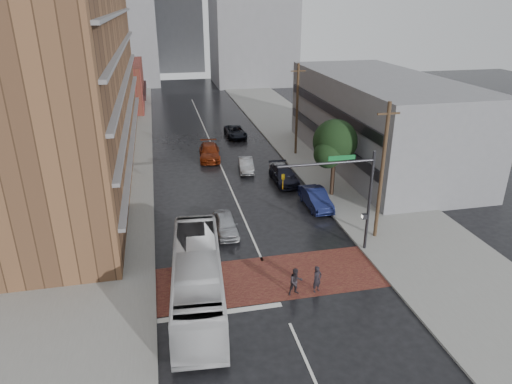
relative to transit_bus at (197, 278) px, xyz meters
name	(u,v)px	position (x,y,z in m)	size (l,w,h in m)	color
ground	(272,282)	(4.59, 1.00, -1.59)	(160.00, 160.00, 0.00)	black
crosswalk	(270,278)	(4.59, 1.50, -1.58)	(14.00, 5.00, 0.02)	brown
sidewalk_west	(109,163)	(-6.91, 26.00, -1.52)	(9.00, 90.00, 0.15)	gray
sidewalk_east	(315,150)	(16.09, 26.00, -1.52)	(9.00, 90.00, 0.15)	gray
apartment_block	(61,25)	(-9.41, 25.00, 12.41)	(10.00, 44.00, 28.00)	brown
storefront_west	(117,85)	(-7.41, 55.00, 1.91)	(8.00, 16.00, 7.00)	maroon
building_east	(379,120)	(21.09, 21.00, 2.91)	(11.00, 26.00, 9.00)	slate
distant_tower_west	(107,1)	(-9.41, 79.00, 14.41)	(18.00, 16.00, 32.00)	slate
distant_tower_center	(176,19)	(4.59, 96.00, 10.41)	(12.00, 10.00, 24.00)	slate
street_tree	(335,144)	(13.11, 13.03, 3.14)	(4.20, 4.10, 6.90)	#332319
signal_mast	(350,189)	(10.44, 3.50, 3.14)	(6.50, 0.30, 7.20)	#2D2D33
utility_pole_near	(382,172)	(13.39, 5.00, 3.54)	(1.60, 0.26, 10.00)	#473321
utility_pole_far	(297,109)	(13.39, 25.00, 3.54)	(1.60, 0.26, 10.00)	#473321
transit_bus	(197,278)	(0.00, 0.00, 0.00)	(2.68, 11.45, 3.19)	silver
pedestrian_a	(317,279)	(6.98, -0.50, -0.74)	(0.62, 0.41, 1.70)	black
pedestrian_b	(296,282)	(5.66, -0.50, -0.73)	(0.84, 0.66, 1.73)	#272126
car_travel_a	(226,224)	(2.82, 8.02, -0.89)	(1.67, 4.15, 1.41)	#AFB1B7
car_travel_b	(246,165)	(6.88, 20.83, -0.93)	(1.40, 4.01, 1.32)	#A1A4A8
car_travel_c	(209,152)	(3.73, 25.51, -0.82)	(2.18, 5.36, 1.56)	maroon
suv_travel	(235,132)	(7.98, 33.41, -0.90)	(2.31, 5.01, 1.39)	black
car_parked_near	(316,198)	(10.89, 11.00, -0.81)	(1.65, 4.73, 1.56)	#141A46
car_parked_mid	(284,175)	(9.79, 17.00, -0.86)	(2.05, 5.05, 1.46)	black
car_parked_far	(282,172)	(9.79, 17.64, -0.81)	(1.86, 4.61, 1.57)	#ADB0B5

